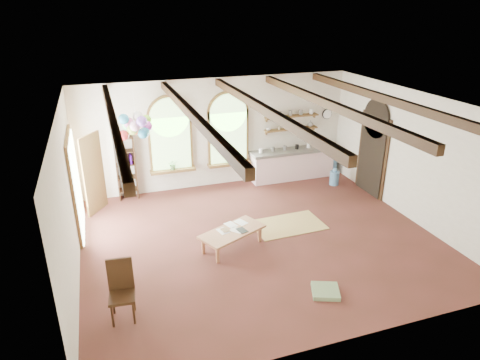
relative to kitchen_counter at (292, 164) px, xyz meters
name	(u,v)px	position (x,y,z in m)	size (l,w,h in m)	color
floor	(260,239)	(-2.30, -3.20, -0.48)	(8.00, 8.00, 0.00)	brown
ceiling_beams	(262,108)	(-2.30, -3.20, 2.62)	(6.20, 6.80, 0.18)	#392712
window_left	(170,137)	(-3.70, 0.23, 1.16)	(1.30, 0.28, 2.20)	brown
window_right	(228,132)	(-2.00, 0.23, 1.16)	(1.30, 0.28, 2.20)	brown
left_doorway	(76,186)	(-6.25, -1.40, 0.67)	(0.10, 1.90, 2.50)	brown
right_doorway	(372,156)	(1.65, -1.70, 0.62)	(0.10, 1.30, 2.40)	black
kitchen_counter	(292,164)	(0.00, 0.00, 0.00)	(2.68, 0.62, 0.94)	beige
wall_shelf_lower	(291,129)	(0.00, 0.18, 1.07)	(1.70, 0.24, 0.04)	brown
wall_shelf_upper	(292,116)	(0.00, 0.18, 1.47)	(1.70, 0.24, 0.04)	brown
wall_clock	(327,114)	(1.25, 0.25, 1.42)	(0.32, 0.32, 0.04)	black
bookshelf	(126,168)	(-5.00, 0.12, 0.42)	(0.53, 0.32, 1.80)	#392712
coffee_table	(232,233)	(-3.03, -3.35, -0.10)	(1.64, 1.24, 0.42)	#AA714D
side_chair	(123,302)	(-5.53, -4.97, -0.16)	(0.48, 0.48, 1.11)	#392712
floor_mat	(288,225)	(-1.40, -2.81, -0.47)	(1.73, 1.07, 0.02)	tan
floor_cushion	(325,291)	(-1.85, -5.50, -0.43)	(0.51, 0.51, 0.09)	gray
water_jug_a	(332,166)	(1.45, 0.00, -0.24)	(0.28, 0.28, 0.55)	#5082AC
water_jug_b	(334,177)	(1.00, -0.90, -0.24)	(0.28, 0.28, 0.55)	#5082AC
balloon_cluster	(136,126)	(-4.71, -0.90, 1.86)	(0.87, 0.91, 1.16)	white
table_book	(222,231)	(-3.25, -3.30, -0.04)	(0.15, 0.22, 0.02)	olive
tablet	(242,230)	(-2.82, -3.41, -0.05)	(0.18, 0.27, 0.01)	black
potted_plant_left	(173,164)	(-3.70, 0.12, 0.37)	(0.27, 0.23, 0.30)	#598C4C
potted_plant_right	(230,158)	(-2.00, 0.12, 0.37)	(0.27, 0.23, 0.30)	#598C4C
shelf_cup_a	(268,129)	(-0.75, 0.18, 1.14)	(0.12, 0.10, 0.10)	white
shelf_cup_b	(279,128)	(-0.40, 0.18, 1.14)	(0.10, 0.10, 0.09)	beige
shelf_bowl_a	(290,128)	(-0.05, 0.18, 1.12)	(0.22, 0.22, 0.05)	beige
shelf_bowl_b	(300,126)	(0.30, 0.18, 1.12)	(0.20, 0.20, 0.06)	#8C664C
shelf_vase	(310,123)	(0.65, 0.18, 1.19)	(0.18, 0.18, 0.19)	slate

